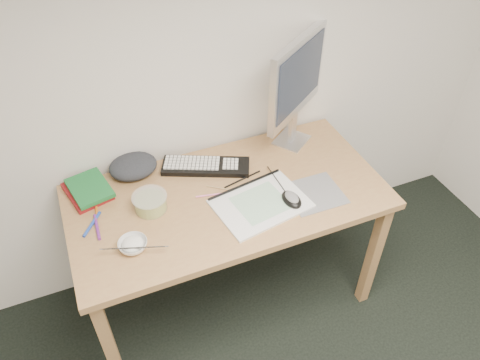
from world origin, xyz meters
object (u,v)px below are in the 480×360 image
object	(u,v)px
rice_bowl	(133,245)
desk	(228,207)
sketchpad	(261,204)
monitor	(297,80)
keyboard	(206,166)

from	to	relation	value
rice_bowl	desk	bearing A→B (deg)	17.50
sketchpad	monitor	bearing A→B (deg)	37.70
desk	monitor	xyz separation A→B (m)	(0.44, 0.24, 0.43)
desk	sketchpad	xyz separation A→B (m)	(0.11, -0.11, 0.09)
sketchpad	rice_bowl	distance (m)	0.57
keyboard	rice_bowl	bearing A→B (deg)	-116.26
keyboard	sketchpad	bearing A→B (deg)	-42.16
sketchpad	monitor	world-z (taller)	monitor
sketchpad	rice_bowl	bearing A→B (deg)	173.58
sketchpad	monitor	xyz separation A→B (m)	(0.33, 0.36, 0.34)
desk	sketchpad	distance (m)	0.18
desk	rice_bowl	size ratio (longest dim) A/B	12.14
desk	rice_bowl	xyz separation A→B (m)	(-0.46, -0.14, 0.10)
rice_bowl	monitor	bearing A→B (deg)	23.39
desk	monitor	distance (m)	0.66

